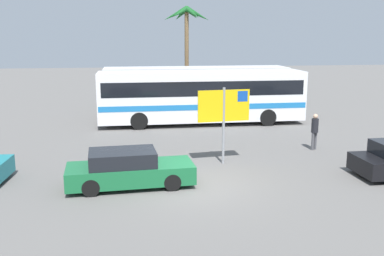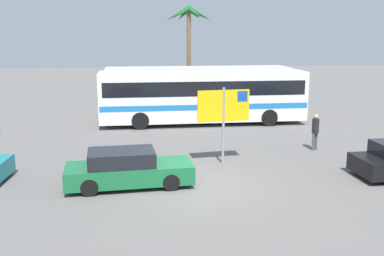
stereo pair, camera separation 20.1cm
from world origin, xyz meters
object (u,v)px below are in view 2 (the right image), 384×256
(bus_front_coach, at_px, (203,95))
(pedestrian_near_sign, at_px, (315,129))
(ferry_sign, at_px, (225,109))
(car_green, at_px, (127,169))
(bus_rear_coach, at_px, (198,88))

(bus_front_coach, height_order, pedestrian_near_sign, bus_front_coach)
(ferry_sign, distance_m, car_green, 4.92)
(bus_rear_coach, relative_size, pedestrian_near_sign, 7.15)
(car_green, bearing_deg, bus_front_coach, 64.24)
(car_green, bearing_deg, bus_rear_coach, 68.44)
(car_green, xyz_separation_m, pedestrian_near_sign, (8.63, 3.96, 0.37))
(car_green, distance_m, pedestrian_near_sign, 9.50)
(bus_rear_coach, bearing_deg, car_green, -107.90)
(bus_front_coach, xyz_separation_m, ferry_sign, (-0.42, -8.48, 0.54))
(ferry_sign, xyz_separation_m, pedestrian_near_sign, (4.65, 1.61, -1.32))
(car_green, height_order, pedestrian_near_sign, pedestrian_near_sign)
(ferry_sign, relative_size, car_green, 0.70)
(bus_rear_coach, xyz_separation_m, car_green, (-4.58, -14.17, -1.15))
(bus_rear_coach, distance_m, car_green, 14.94)
(bus_front_coach, distance_m, bus_rear_coach, 3.35)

